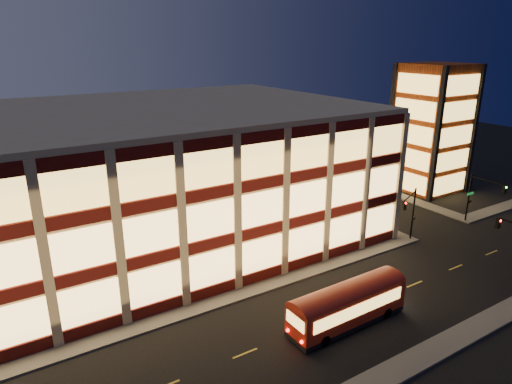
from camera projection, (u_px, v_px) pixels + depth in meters
ground at (229, 305)px, 38.13m from camera, size 200.00×200.00×0.00m
sidewalk_office_south at (191, 310)px, 37.38m from camera, size 54.00×2.00×0.15m
sidewalk_office_east at (314, 199)px, 63.37m from camera, size 2.00×30.00×0.15m
sidewalk_tower_south at (494, 210)px, 59.16m from camera, size 14.00×2.00×0.15m
sidewalk_tower_west at (371, 186)px, 68.94m from camera, size 2.00×30.00×0.15m
office_building at (125, 178)px, 47.88m from camera, size 50.45×30.45×14.50m
stair_tower at (431, 129)px, 65.06m from camera, size 8.60×8.60×18.00m
traffic_signal_far at (410, 208)px, 48.25m from camera, size 3.79×1.87×6.00m
traffic_signal_right at (481, 193)px, 53.28m from camera, size 1.20×4.37×6.00m
trolley_bus at (348, 303)px, 35.04m from camera, size 10.17×2.75×3.43m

